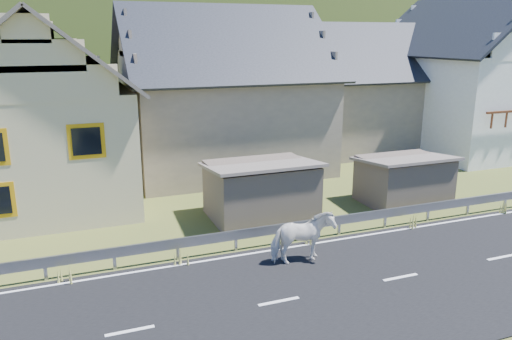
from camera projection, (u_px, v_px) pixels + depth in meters
name	position (u px, v px, depth m)	size (l,w,h in m)	color
ground	(400.00, 279.00, 15.05)	(160.00, 160.00, 0.00)	#35441C
road	(400.00, 278.00, 15.05)	(60.00, 7.00, 0.04)	black
lane_markings	(400.00, 277.00, 15.04)	(60.00, 6.60, 0.01)	silver
guardrail	(340.00, 220.00, 18.23)	(28.10, 0.09, 0.75)	#93969B
shed_left	(261.00, 191.00, 19.95)	(4.30, 3.30, 2.40)	brown
shed_right	(403.00, 180.00, 21.75)	(3.80, 2.90, 2.20)	brown
house_cream	(40.00, 102.00, 21.33)	(7.80, 9.80, 8.30)	beige
house_stone_a	(221.00, 83.00, 27.06)	(10.80, 9.80, 8.90)	gray
house_stone_b	(360.00, 82.00, 32.39)	(9.80, 8.80, 8.10)	gray
house_white	(468.00, 69.00, 31.53)	(8.80, 10.80, 9.70)	white
mountain	(108.00, 112.00, 184.49)	(440.00, 280.00, 260.00)	#1C3410
horse	(302.00, 238.00, 15.84)	(2.00, 0.91, 1.69)	white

